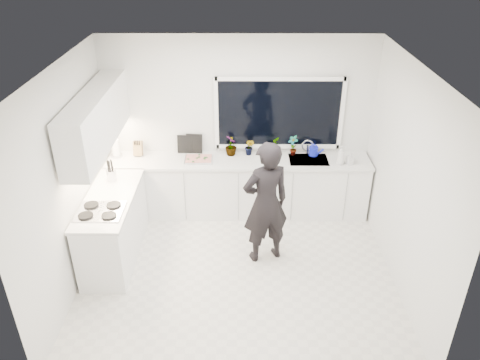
{
  "coord_description": "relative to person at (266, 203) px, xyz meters",
  "views": [
    {
      "loc": [
        0.05,
        -4.82,
        4.04
      ],
      "look_at": [
        0.03,
        0.4,
        1.15
      ],
      "focal_mm": 35.0,
      "sensor_mm": 36.0,
      "label": 1
    }
  ],
  "objects": [
    {
      "name": "base_cabinets_back",
      "position": [
        -0.36,
        1.15,
        -0.42
      ],
      "size": [
        3.92,
        0.58,
        0.88
      ],
      "primitive_type": "cube",
      "color": "white",
      "rests_on": "floor"
    },
    {
      "name": "knife_block",
      "position": [
        -1.88,
        1.29,
        0.17
      ],
      "size": [
        0.13,
        0.1,
        0.22
      ],
      "primitive_type": "cube",
      "rotation": [
        0.0,
        0.0,
        -0.04
      ],
      "color": "#997147",
      "rests_on": "countertop_back"
    },
    {
      "name": "watering_can",
      "position": [
        0.78,
        1.31,
        0.12
      ],
      "size": [
        0.18,
        0.18,
        0.13
      ],
      "primitive_type": "cylinder",
      "rotation": [
        0.0,
        0.0,
        -0.3
      ],
      "color": "#1520CD",
      "rests_on": "countertop_back"
    },
    {
      "name": "wall_right",
      "position": [
        1.65,
        -0.3,
        0.49
      ],
      "size": [
        0.02,
        3.5,
        2.7
      ],
      "primitive_type": "cube",
      "color": "white",
      "rests_on": "ground"
    },
    {
      "name": "base_cabinets_left",
      "position": [
        -2.03,
        0.05,
        -0.42
      ],
      "size": [
        0.58,
        1.6,
        0.88
      ],
      "primitive_type": "cube",
      "color": "white",
      "rests_on": "floor"
    },
    {
      "name": "wall_back",
      "position": [
        -0.36,
        1.46,
        0.49
      ],
      "size": [
        4.0,
        0.02,
        2.7
      ],
      "primitive_type": "cube",
      "color": "white",
      "rests_on": "ground"
    },
    {
      "name": "paper_towel_roll",
      "position": [
        -2.21,
        1.25,
        0.19
      ],
      "size": [
        0.14,
        0.14,
        0.26
      ],
      "primitive_type": "cylinder",
      "rotation": [
        0.0,
        0.0,
        0.4
      ],
      "color": "white",
      "rests_on": "countertop_back"
    },
    {
      "name": "sink",
      "position": [
        0.69,
        1.15,
        0.01
      ],
      "size": [
        0.58,
        0.42,
        0.14
      ],
      "primitive_type": "cube",
      "color": "silver",
      "rests_on": "countertop_back"
    },
    {
      "name": "stovetop",
      "position": [
        -2.05,
        -0.3,
        0.07
      ],
      "size": [
        0.56,
        0.48,
        0.03
      ],
      "primitive_type": "cube",
      "color": "black",
      "rests_on": "countertop_left"
    },
    {
      "name": "upper_cabinets",
      "position": [
        -2.15,
        0.4,
        0.99
      ],
      "size": [
        0.34,
        2.1,
        0.7
      ],
      "primitive_type": "cube",
      "color": "white",
      "rests_on": "wall_left"
    },
    {
      "name": "window",
      "position": [
        0.24,
        1.42,
        0.69
      ],
      "size": [
        1.8,
        0.02,
        1.0
      ],
      "primitive_type": "cube",
      "color": "black",
      "rests_on": "wall_back"
    },
    {
      "name": "herb_plants",
      "position": [
        -0.02,
        1.31,
        0.2
      ],
      "size": [
        1.14,
        0.29,
        0.31
      ],
      "color": "#26662D",
      "rests_on": "countertop_back"
    },
    {
      "name": "floor",
      "position": [
        -0.36,
        -0.3,
        -0.87
      ],
      "size": [
        4.0,
        3.5,
        0.02
      ],
      "primitive_type": "cube",
      "color": "beige",
      "rests_on": "ground"
    },
    {
      "name": "wall_left",
      "position": [
        -2.37,
        -0.3,
        0.49
      ],
      "size": [
        0.02,
        3.5,
        2.7
      ],
      "primitive_type": "cube",
      "color": "white",
      "rests_on": "ground"
    },
    {
      "name": "soap_bottles",
      "position": [
        1.17,
        1.0,
        0.19
      ],
      "size": [
        0.26,
        0.13,
        0.29
      ],
      "color": "#D8BF66",
      "rests_on": "countertop_back"
    },
    {
      "name": "picture_frame_small",
      "position": [
        -1.04,
        1.39,
        0.21
      ],
      "size": [
        0.25,
        0.05,
        0.3
      ],
      "primitive_type": "cube",
      "rotation": [
        0.0,
        0.0,
        -0.1
      ],
      "color": "black",
      "rests_on": "countertop_back"
    },
    {
      "name": "faucet",
      "position": [
        0.69,
        1.35,
        0.17
      ],
      "size": [
        0.03,
        0.03,
        0.22
      ],
      "primitive_type": "cylinder",
      "color": "silver",
      "rests_on": "countertop_back"
    },
    {
      "name": "pizza_tray",
      "position": [
        -0.95,
        1.12,
        0.07
      ],
      "size": [
        0.42,
        0.31,
        0.03
      ],
      "primitive_type": "cube",
      "rotation": [
        0.0,
        0.0,
        0.01
      ],
      "color": "silver",
      "rests_on": "countertop_back"
    },
    {
      "name": "utensil_crock",
      "position": [
        -2.1,
        0.5,
        0.14
      ],
      "size": [
        0.16,
        0.16,
        0.16
      ],
      "primitive_type": "cylinder",
      "rotation": [
        0.0,
        0.0,
        0.31
      ],
      "color": "silver",
      "rests_on": "countertop_left"
    },
    {
      "name": "person",
      "position": [
        0.0,
        0.0,
        0.0
      ],
      "size": [
        0.73,
        0.6,
        1.72
      ],
      "primitive_type": "imported",
      "rotation": [
        0.0,
        0.0,
        3.49
      ],
      "color": "black",
      "rests_on": "floor"
    },
    {
      "name": "pizza",
      "position": [
        -0.95,
        1.12,
        0.09
      ],
      "size": [
        0.38,
        0.28,
        0.01
      ],
      "primitive_type": "cube",
      "rotation": [
        0.0,
        0.0,
        0.01
      ],
      "color": "red",
      "rests_on": "pizza_tray"
    },
    {
      "name": "countertop_back",
      "position": [
        -0.36,
        1.14,
        0.04
      ],
      "size": [
        3.94,
        0.62,
        0.04
      ],
      "primitive_type": "cube",
      "color": "silver",
      "rests_on": "base_cabinets_back"
    },
    {
      "name": "ceiling",
      "position": [
        -0.36,
        -0.3,
        1.85
      ],
      "size": [
        4.0,
        3.5,
        0.02
      ],
      "primitive_type": "cube",
      "color": "white",
      "rests_on": "wall_back"
    },
    {
      "name": "countertop_left",
      "position": [
        -2.03,
        0.05,
        0.04
      ],
      "size": [
        0.62,
        1.6,
        0.04
      ],
      "primitive_type": "cube",
      "color": "silver",
      "rests_on": "base_cabinets_left"
    },
    {
      "name": "picture_frame_large",
      "position": [
        -1.19,
        1.39,
        0.2
      ],
      "size": [
        0.22,
        0.03,
        0.28
      ],
      "primitive_type": "cube",
      "rotation": [
        0.0,
        0.0,
        -0.02
      ],
      "color": "black",
      "rests_on": "countertop_back"
    }
  ]
}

